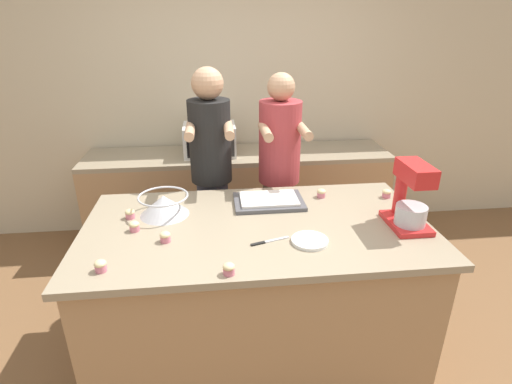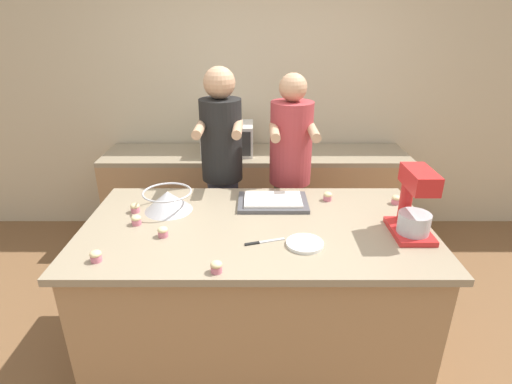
% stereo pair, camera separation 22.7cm
% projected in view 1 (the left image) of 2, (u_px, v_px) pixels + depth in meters
% --- Properties ---
extents(ground_plane, '(16.00, 16.00, 0.00)m').
position_uv_depth(ground_plane, '(257.00, 349.00, 2.67)').
color(ground_plane, brown).
extents(back_wall, '(10.00, 0.06, 2.70)m').
position_uv_depth(back_wall, '(235.00, 96.00, 3.83)').
color(back_wall, beige).
rests_on(back_wall, ground_plane).
extents(island_counter, '(1.98, 1.06, 0.94)m').
position_uv_depth(island_counter, '(257.00, 291.00, 2.48)').
color(island_counter, '#A87F56').
rests_on(island_counter, ground_plane).
extents(back_counter, '(2.80, 0.60, 0.89)m').
position_uv_depth(back_counter, '(239.00, 196.00, 3.87)').
color(back_counter, '#A87F56').
rests_on(back_counter, ground_plane).
extents(person_left, '(0.32, 0.49, 1.74)m').
position_uv_depth(person_left, '(212.00, 179.00, 2.96)').
color(person_left, '#33384C').
rests_on(person_left, ground_plane).
extents(person_right, '(0.32, 0.49, 1.69)m').
position_uv_depth(person_right, '(279.00, 180.00, 3.03)').
color(person_right, brown).
rests_on(person_right, ground_plane).
extents(stand_mixer, '(0.20, 0.30, 0.38)m').
position_uv_depth(stand_mixer, '(410.00, 199.00, 2.21)').
color(stand_mixer, red).
rests_on(stand_mixer, island_counter).
extents(mixing_bowl, '(0.30, 0.30, 0.13)m').
position_uv_depth(mixing_bowl, '(164.00, 204.00, 2.38)').
color(mixing_bowl, '#BCBCC1').
rests_on(mixing_bowl, island_counter).
extents(baking_tray, '(0.44, 0.30, 0.04)m').
position_uv_depth(baking_tray, '(269.00, 201.00, 2.55)').
color(baking_tray, '#4C4C51').
rests_on(baking_tray, island_counter).
extents(microwave_oven, '(0.46, 0.36, 0.27)m').
position_uv_depth(microwave_oven, '(210.00, 140.00, 3.61)').
color(microwave_oven, silver).
rests_on(microwave_oven, back_counter).
extents(small_plate, '(0.20, 0.20, 0.02)m').
position_uv_depth(small_plate, '(310.00, 241.00, 2.11)').
color(small_plate, white).
rests_on(small_plate, island_counter).
extents(knife, '(0.22, 0.08, 0.01)m').
position_uv_depth(knife, '(268.00, 242.00, 2.11)').
color(knife, '#BCBCC1').
rests_on(knife, island_counter).
extents(cupcake_0, '(0.06, 0.06, 0.06)m').
position_uv_depth(cupcake_0, '(321.00, 193.00, 2.63)').
color(cupcake_0, '#D17084').
rests_on(cupcake_0, island_counter).
extents(cupcake_1, '(0.06, 0.06, 0.06)m').
position_uv_depth(cupcake_1, '(100.00, 266.00, 1.86)').
color(cupcake_1, '#D17084').
rests_on(cupcake_1, island_counter).
extents(cupcake_2, '(0.06, 0.06, 0.06)m').
position_uv_depth(cupcake_2, '(134.00, 226.00, 2.21)').
color(cupcake_2, '#D17084').
rests_on(cupcake_2, island_counter).
extents(cupcake_3, '(0.06, 0.06, 0.06)m').
position_uv_depth(cupcake_3, '(130.00, 214.00, 2.35)').
color(cupcake_3, '#D17084').
rests_on(cupcake_3, island_counter).
extents(cupcake_4, '(0.06, 0.06, 0.06)m').
position_uv_depth(cupcake_4, '(387.00, 193.00, 2.63)').
color(cupcake_4, '#D17084').
rests_on(cupcake_4, island_counter).
extents(cupcake_5, '(0.06, 0.06, 0.06)m').
position_uv_depth(cupcake_5, '(229.00, 269.00, 1.83)').
color(cupcake_5, '#D17084').
rests_on(cupcake_5, island_counter).
extents(cupcake_6, '(0.06, 0.06, 0.06)m').
position_uv_depth(cupcake_6, '(165.00, 237.00, 2.10)').
color(cupcake_6, '#D17084').
rests_on(cupcake_6, island_counter).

